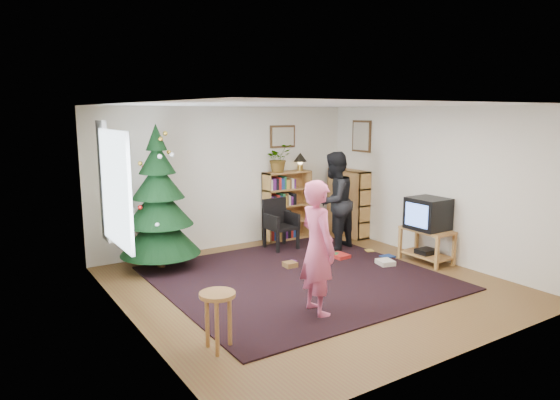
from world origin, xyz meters
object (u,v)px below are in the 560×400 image
table_lamp (300,158)px  potted_plant (278,158)px  picture_right (362,136)px  christmas_tree (159,210)px  bookshelf_back (287,205)px  person_by_chair (334,201)px  armchair (278,222)px  picture_back (283,137)px  bookshelf_right (348,202)px  crt_tv (428,213)px  person_standing (318,248)px  stool (218,306)px  tv_stand (426,243)px

table_lamp → potted_plant: bearing=180.0°
picture_right → potted_plant: 1.67m
christmas_tree → table_lamp: christmas_tree is taller
bookshelf_back → person_by_chair: bearing=-76.7°
armchair → bookshelf_back: bearing=41.9°
picture_back → christmas_tree: christmas_tree is taller
bookshelf_right → potted_plant: size_ratio=2.50×
bookshelf_back → potted_plant: bearing=180.0°
christmas_tree → crt_tv: 4.24m
bookshelf_back → table_lamp: (0.30, 0.00, 0.87)m
armchair → person_by_chair: person_by_chair is taller
bookshelf_back → person_standing: person_standing is taller
christmas_tree → person_by_chair: (2.93, -0.61, -0.06)m
stool → person_standing: 1.48m
armchair → person_standing: bearing=-114.9°
crt_tv → picture_right: bearing=82.3°
bookshelf_back → person_standing: 3.64m
stool → picture_back: bearing=48.9°
stool → potted_plant: size_ratio=1.18×
picture_back → stool: picture_back is taller
picture_back → picture_right: 1.51m
bookshelf_back → tv_stand: 2.73m
bookshelf_back → table_lamp: size_ratio=3.80×
crt_tv → stool: crt_tv is taller
crt_tv → stool: size_ratio=0.94×
tv_stand → person_standing: size_ratio=0.51×
armchair → potted_plant: size_ratio=1.71×
armchair → table_lamp: 1.41m
potted_plant → person_standing: bearing=-115.1°
tv_stand → bookshelf_back: bearing=112.9°
picture_right → bookshelf_back: size_ratio=0.46×
bookshelf_back → bookshelf_right: (1.17, -0.41, 0.00)m
armchair → person_standing: size_ratio=0.54×
armchair → picture_right: bearing=-4.9°
tv_stand → person_standing: person_standing is taller
stool → table_lamp: size_ratio=1.80×
armchair → stool: size_ratio=1.44×
armchair → stool: bearing=-132.9°
bookshelf_back → stool: (-3.12, -3.42, -0.19)m
potted_plant → picture_back: bearing=36.3°
tv_stand → armchair: armchair is taller
christmas_tree → crt_tv: size_ratio=3.85×
person_by_chair → picture_right: bearing=-172.7°
christmas_tree → bookshelf_right: size_ratio=1.72×
picture_right → table_lamp: 1.24m
potted_plant → tv_stand: bearing=-63.3°
crt_tv → person_by_chair: size_ratio=0.33×
picture_back → person_by_chair: picture_back is taller
crt_tv → tv_stand: bearing=-0.0°
bookshelf_right → stool: size_ratio=2.11×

